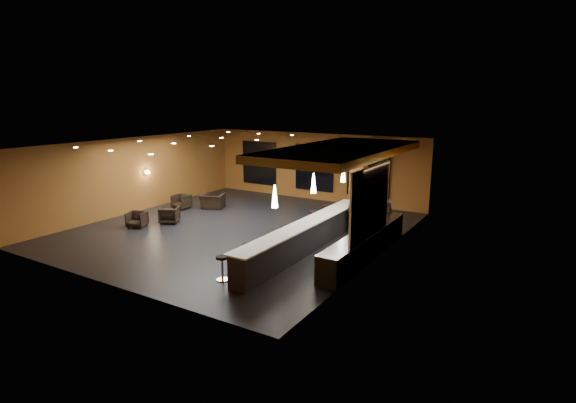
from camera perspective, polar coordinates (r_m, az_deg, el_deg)
The scene contains 36 objects.
floor at distance 18.63m, azimuth -6.08°, elevation -3.63°, with size 12.00×13.00×0.10m, color black.
ceiling at distance 17.94m, azimuth -6.36°, elevation 7.46°, with size 12.00×13.00×0.10m, color black.
wall_back at distance 23.66m, azimuth 3.47°, elevation 4.45°, with size 12.00×0.10×3.50m, color #945821.
wall_front at distance 13.74m, azimuth -23.02°, elevation -2.86°, with size 12.00×0.10×3.50m, color #945821.
wall_left at distance 22.35m, azimuth -18.67°, elevation 3.29°, with size 0.10×13.00×3.50m, color #945821.
wall_right at distance 15.37m, azimuth 12.04°, elevation -0.48°, with size 0.10×13.00×3.50m, color #945821.
wood_soffit at distance 16.76m, azimuth 6.79°, elevation 6.41°, with size 3.60×8.00×0.28m, color #A47930.
window_left at distance 25.37m, azimuth -3.68°, elevation 4.91°, with size 2.20×0.06×2.40m, color black.
window_center at distance 23.57m, azimuth 3.34°, elevation 4.30°, with size 2.20×0.06×2.40m, color black.
window_right at distance 22.34m, azimuth 10.16°, elevation 3.63°, with size 2.20×0.06×2.40m, color black.
tile_backsplash at distance 14.42m, azimuth 10.42°, elevation -0.27°, with size 0.06×3.20×2.40m, color white.
bar_counter at distance 15.75m, azimuth 2.31°, elevation -4.59°, with size 0.60×8.00×1.00m, color black.
bar_top at distance 15.60m, azimuth 2.33°, elevation -2.75°, with size 0.78×8.10×0.05m, color white.
prep_counter at distance 15.40m, azimuth 9.77°, elevation -5.46°, with size 0.70×6.00×0.86m, color black.
prep_top at distance 15.27m, azimuth 9.84°, elevation -3.84°, with size 0.72×6.00×0.03m, color silver.
wall_shelf_lower at distance 14.39m, azimuth 9.55°, elevation -1.91°, with size 0.30×1.50×0.03m, color silver.
wall_shelf_upper at distance 14.28m, azimuth 9.62°, elevation -0.17°, with size 0.30×1.50×0.03m, color silver.
column at distance 19.49m, azimuth 8.91°, elevation 2.48°, with size 0.60×0.60×3.50m, color #925620.
wall_sconce at distance 22.54m, azimuth -17.43°, elevation 3.58°, with size 0.22×0.22×0.22m, color #FFE5B2.
pendant_0 at distance 13.61m, azimuth -1.70°, elevation 0.66°, with size 0.20×0.20×0.70m, color white.
pendant_1 at distance 15.73m, azimuth 3.26°, elevation 2.33°, with size 0.20×0.20×0.70m, color white.
pendant_2 at distance 17.94m, azimuth 7.02°, elevation 3.58°, with size 0.20×0.20×0.70m, color white.
staff_a at distance 17.67m, azimuth 8.58°, elevation -1.30°, with size 0.68×0.45×1.88m, color black.
staff_b at distance 17.95m, azimuth 9.33°, elevation -1.10°, with size 0.91×0.71×1.87m, color black.
staff_c at distance 18.07m, azimuth 11.89°, elevation -1.29°, with size 0.86×0.56×1.77m, color black.
armchair_a at distance 19.72m, azimuth -18.63°, elevation -2.17°, with size 0.70×0.72×0.66m, color black.
armchair_b at distance 19.97m, azimuth -14.81°, elevation -1.66°, with size 0.75×0.78×0.71m, color black.
armchair_c at distance 22.41m, azimuth -13.37°, elevation -0.02°, with size 0.74×0.76×0.69m, color black.
armchair_d at distance 22.19m, azimuth -9.54°, elevation 0.04°, with size 1.08×0.94×0.70m, color black.
bar_stool_0 at distance 13.45m, azimuth -8.36°, elevation -7.96°, with size 0.38×0.38×0.75m.
bar_stool_1 at distance 14.45m, azimuth -5.10°, elevation -6.39°, with size 0.38×0.38×0.74m.
bar_stool_2 at distance 15.31m, azimuth -2.60°, elevation -5.28°, with size 0.36×0.36×0.72m.
bar_stool_3 at distance 16.09m, azimuth -0.24°, elevation -4.10°, with size 0.42×0.42×0.82m.
bar_stool_4 at distance 17.06m, azimuth 1.77°, elevation -3.32°, with size 0.37×0.37×0.73m.
bar_stool_5 at distance 18.09m, azimuth 3.33°, elevation -2.17°, with size 0.42×0.42×0.83m.
bar_stool_6 at distance 19.05m, azimuth 4.95°, elevation -1.38°, with size 0.43×0.43×0.84m.
Camera 1 is at (10.88, -14.16, 5.26)m, focal length 28.00 mm.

